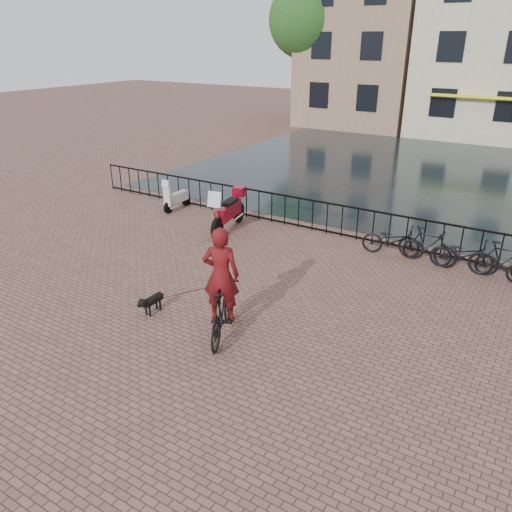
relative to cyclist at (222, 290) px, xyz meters
The scene contains 14 objects.
ground 1.82m from the cyclist, 95.45° to the right, with size 100.00×100.00×0.00m, color brown.
canal_water 15.87m from the cyclist, 90.51° to the left, with size 20.00×20.00×0.00m, color black.
railing 6.55m from the cyclist, 91.23° to the left, with size 20.00×0.05×1.02m.
canal_house_left 30.01m from the cyclist, 104.99° to the left, with size 7.50×9.00×12.80m.
canal_house_mid 28.94m from the cyclist, 89.28° to the left, with size 8.00×9.50×11.80m.
tree_far_left 28.42m from the cyclist, 113.57° to the left, with size 5.04×5.04×9.27m.
cyclist is the anchor object (origin of this frame).
dog 2.05m from the cyclist, behind, with size 0.25×0.74×0.50m.
motorcycle 6.19m from the cyclist, 123.70° to the left, with size 0.91×2.25×1.56m.
scooter 8.60m from the cyclist, 136.35° to the left, with size 0.44×1.35×1.23m.
parked_bike_0 6.19m from the cyclist, 74.36° to the left, with size 0.60×1.72×0.90m, color black.
parked_bike_1 6.50m from the cyclist, 66.25° to the left, with size 0.47×1.66×1.00m, color black.
parked_bike_2 6.94m from the cyclist, 59.02° to the left, with size 0.60×1.72×0.90m, color black.
parked_bike_3 7.47m from the cyclist, 52.75° to the left, with size 0.47×1.66×1.00m, color black.
Camera 1 is at (5.40, -5.67, 5.70)m, focal length 35.00 mm.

